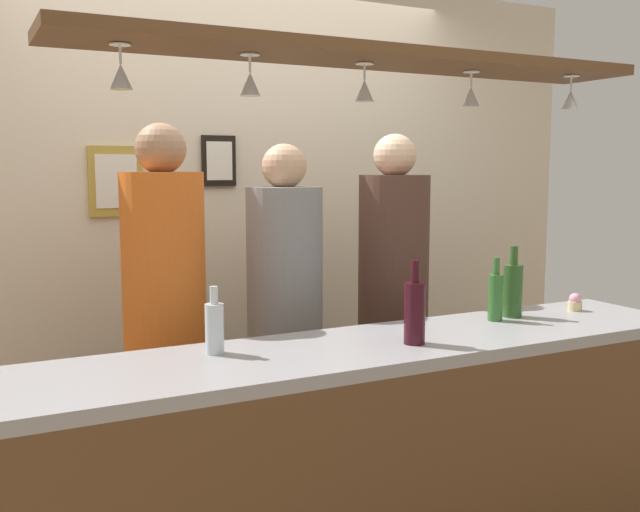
{
  "coord_description": "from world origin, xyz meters",
  "views": [
    {
      "loc": [
        -1.32,
        -2.49,
        1.57
      ],
      "look_at": [
        0.0,
        0.1,
        1.22
      ],
      "focal_mm": 40.09,
      "sensor_mm": 36.0,
      "label": 1
    }
  ],
  "objects_px": {
    "person_middle_grey_shirt": "(285,294)",
    "bottle_soda_clear": "(214,327)",
    "picture_frame_crest": "(219,161)",
    "picture_frame_caricature": "(116,181)",
    "bottle_wine_dark_red": "(415,311)",
    "person_left_orange_shirt": "(165,293)",
    "bottle_champagne_green": "(513,289)",
    "cupcake": "(575,303)",
    "person_right_brown_shirt": "(393,277)",
    "bottle_beer_green_import": "(496,296)"
  },
  "relations": [
    {
      "from": "person_middle_grey_shirt",
      "to": "bottle_soda_clear",
      "type": "xyz_separation_m",
      "value": [
        -0.54,
        -0.62,
        0.03
      ]
    },
    {
      "from": "picture_frame_crest",
      "to": "picture_frame_caricature",
      "type": "bearing_deg",
      "value": 180.0
    },
    {
      "from": "person_middle_grey_shirt",
      "to": "bottle_wine_dark_red",
      "type": "height_order",
      "value": "person_middle_grey_shirt"
    },
    {
      "from": "person_left_orange_shirt",
      "to": "picture_frame_caricature",
      "type": "distance_m",
      "value": 0.81
    },
    {
      "from": "person_left_orange_shirt",
      "to": "bottle_champagne_green",
      "type": "xyz_separation_m",
      "value": [
        1.32,
        -0.61,
        0.01
      ]
    },
    {
      "from": "cupcake",
      "to": "picture_frame_caricature",
      "type": "distance_m",
      "value": 2.21
    },
    {
      "from": "person_right_brown_shirt",
      "to": "cupcake",
      "type": "bearing_deg",
      "value": -50.04
    },
    {
      "from": "bottle_champagne_green",
      "to": "cupcake",
      "type": "height_order",
      "value": "bottle_champagne_green"
    },
    {
      "from": "bottle_beer_green_import",
      "to": "person_middle_grey_shirt",
      "type": "bearing_deg",
      "value": 135.8
    },
    {
      "from": "person_left_orange_shirt",
      "to": "bottle_wine_dark_red",
      "type": "distance_m",
      "value": 1.06
    },
    {
      "from": "bottle_beer_green_import",
      "to": "bottle_champagne_green",
      "type": "bearing_deg",
      "value": 13.26
    },
    {
      "from": "person_middle_grey_shirt",
      "to": "bottle_soda_clear",
      "type": "distance_m",
      "value": 0.82
    },
    {
      "from": "person_left_orange_shirt",
      "to": "picture_frame_caricature",
      "type": "bearing_deg",
      "value": 94.22
    },
    {
      "from": "bottle_soda_clear",
      "to": "bottle_wine_dark_red",
      "type": "xyz_separation_m",
      "value": [
        0.68,
        -0.19,
        0.03
      ]
    },
    {
      "from": "bottle_beer_green_import",
      "to": "person_left_orange_shirt",
      "type": "bearing_deg",
      "value": 151.96
    },
    {
      "from": "person_left_orange_shirt",
      "to": "bottle_soda_clear",
      "type": "relative_size",
      "value": 7.64
    },
    {
      "from": "person_middle_grey_shirt",
      "to": "bottle_soda_clear",
      "type": "relative_size",
      "value": 7.31
    },
    {
      "from": "bottle_beer_green_import",
      "to": "cupcake",
      "type": "xyz_separation_m",
      "value": [
        0.45,
        0.0,
        -0.07
      ]
    },
    {
      "from": "picture_frame_crest",
      "to": "cupcake",
      "type": "bearing_deg",
      "value": -48.0
    },
    {
      "from": "bottle_beer_green_import",
      "to": "bottle_wine_dark_red",
      "type": "height_order",
      "value": "bottle_wine_dark_red"
    },
    {
      "from": "person_left_orange_shirt",
      "to": "person_right_brown_shirt",
      "type": "bearing_deg",
      "value": 0.0
    },
    {
      "from": "person_left_orange_shirt",
      "to": "bottle_champagne_green",
      "type": "bearing_deg",
      "value": -24.93
    },
    {
      "from": "person_right_brown_shirt",
      "to": "picture_frame_crest",
      "type": "xyz_separation_m",
      "value": [
        -0.64,
        0.67,
        0.56
      ]
    },
    {
      "from": "bottle_champagne_green",
      "to": "person_middle_grey_shirt",
      "type": "bearing_deg",
      "value": 141.66
    },
    {
      "from": "person_right_brown_shirt",
      "to": "bottle_beer_green_import",
      "type": "distance_m",
      "value": 0.65
    },
    {
      "from": "bottle_beer_green_import",
      "to": "picture_frame_crest",
      "type": "bearing_deg",
      "value": 119.03
    },
    {
      "from": "bottle_champagne_green",
      "to": "bottle_wine_dark_red",
      "type": "xyz_separation_m",
      "value": [
        -0.63,
        -0.2,
        -0.0
      ]
    },
    {
      "from": "bottle_wine_dark_red",
      "to": "picture_frame_caricature",
      "type": "xyz_separation_m",
      "value": [
        -0.73,
        1.49,
        0.44
      ]
    },
    {
      "from": "bottle_wine_dark_red",
      "to": "picture_frame_caricature",
      "type": "height_order",
      "value": "picture_frame_caricature"
    },
    {
      "from": "person_middle_grey_shirt",
      "to": "person_right_brown_shirt",
      "type": "xyz_separation_m",
      "value": [
        0.57,
        -0.0,
        0.04
      ]
    },
    {
      "from": "person_right_brown_shirt",
      "to": "picture_frame_caricature",
      "type": "bearing_deg",
      "value": 150.12
    },
    {
      "from": "picture_frame_caricature",
      "to": "picture_frame_crest",
      "type": "height_order",
      "value": "picture_frame_crest"
    },
    {
      "from": "cupcake",
      "to": "picture_frame_caricature",
      "type": "bearing_deg",
      "value": 142.44
    },
    {
      "from": "bottle_champagne_green",
      "to": "bottle_wine_dark_red",
      "type": "relative_size",
      "value": 1.0
    },
    {
      "from": "person_middle_grey_shirt",
      "to": "picture_frame_crest",
      "type": "xyz_separation_m",
      "value": [
        -0.07,
        0.67,
        0.6
      ]
    },
    {
      "from": "person_middle_grey_shirt",
      "to": "bottle_wine_dark_red",
      "type": "relative_size",
      "value": 5.6
    },
    {
      "from": "bottle_soda_clear",
      "to": "picture_frame_crest",
      "type": "xyz_separation_m",
      "value": [
        0.47,
        1.29,
        0.57
      ]
    },
    {
      "from": "person_middle_grey_shirt",
      "to": "person_right_brown_shirt",
      "type": "distance_m",
      "value": 0.58
    },
    {
      "from": "bottle_wine_dark_red",
      "to": "bottle_beer_green_import",
      "type": "bearing_deg",
      "value": 18.62
    },
    {
      "from": "person_right_brown_shirt",
      "to": "cupcake",
      "type": "relative_size",
      "value": 22.26
    },
    {
      "from": "person_left_orange_shirt",
      "to": "cupcake",
      "type": "distance_m",
      "value": 1.77
    },
    {
      "from": "bottle_soda_clear",
      "to": "bottle_beer_green_import",
      "type": "bearing_deg",
      "value": -0.84
    },
    {
      "from": "person_left_orange_shirt",
      "to": "bottle_beer_green_import",
      "type": "height_order",
      "value": "person_left_orange_shirt"
    },
    {
      "from": "person_left_orange_shirt",
      "to": "picture_frame_caricature",
      "type": "xyz_separation_m",
      "value": [
        -0.05,
        0.67,
        0.45
      ]
    },
    {
      "from": "person_right_brown_shirt",
      "to": "bottle_soda_clear",
      "type": "relative_size",
      "value": 7.55
    },
    {
      "from": "bottle_beer_green_import",
      "to": "picture_frame_caricature",
      "type": "relative_size",
      "value": 0.76
    },
    {
      "from": "person_left_orange_shirt",
      "to": "person_right_brown_shirt",
      "type": "distance_m",
      "value": 1.12
    },
    {
      "from": "person_right_brown_shirt",
      "to": "bottle_wine_dark_red",
      "type": "bearing_deg",
      "value": -118.05
    },
    {
      "from": "bottle_soda_clear",
      "to": "picture_frame_caricature",
      "type": "bearing_deg",
      "value": 92.46
    },
    {
      "from": "bottle_wine_dark_red",
      "to": "cupcake",
      "type": "distance_m",
      "value": 0.99
    }
  ]
}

